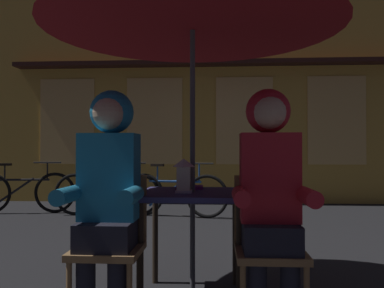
# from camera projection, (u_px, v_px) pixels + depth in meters

# --- Properties ---
(cafe_table) EXTENTS (0.72, 0.72, 0.74)m
(cafe_table) POSITION_uv_depth(u_px,v_px,m) (193.00, 206.00, 2.82)
(cafe_table) COLOR navy
(cafe_table) RESTS_ON ground_plane
(patio_umbrella) EXTENTS (2.10, 2.10, 2.31)m
(patio_umbrella) POSITION_uv_depth(u_px,v_px,m) (193.00, 4.00, 2.84)
(patio_umbrella) COLOR #4C4C51
(patio_umbrella) RESTS_ON ground_plane
(lantern) EXTENTS (0.11, 0.11, 0.23)m
(lantern) POSITION_uv_depth(u_px,v_px,m) (184.00, 175.00, 2.76)
(lantern) COLOR white
(lantern) RESTS_ON cafe_table
(chair_left) EXTENTS (0.40, 0.40, 0.87)m
(chair_left) POSITION_uv_depth(u_px,v_px,m) (111.00, 238.00, 2.48)
(chair_left) COLOR olive
(chair_left) RESTS_ON ground_plane
(chair_right) EXTENTS (0.40, 0.40, 0.87)m
(chair_right) POSITION_uv_depth(u_px,v_px,m) (269.00, 240.00, 2.42)
(chair_right) COLOR olive
(chair_right) RESTS_ON ground_plane
(person_left_hooded) EXTENTS (0.45, 0.56, 1.40)m
(person_left_hooded) POSITION_uv_depth(u_px,v_px,m) (108.00, 181.00, 2.43)
(person_left_hooded) COLOR black
(person_left_hooded) RESTS_ON ground_plane
(person_right_hooded) EXTENTS (0.45, 0.56, 1.40)m
(person_right_hooded) POSITION_uv_depth(u_px,v_px,m) (270.00, 181.00, 2.37)
(person_right_hooded) COLOR black
(person_right_hooded) RESTS_ON ground_plane
(shopfront_building) EXTENTS (10.00, 0.93, 6.20)m
(shopfront_building) POSITION_uv_depth(u_px,v_px,m) (243.00, 48.00, 8.20)
(shopfront_building) COLOR gold
(shopfront_building) RESTS_ON ground_plane
(bicycle_nearest) EXTENTS (1.67, 0.31, 0.84)m
(bicycle_nearest) POSITION_uv_depth(u_px,v_px,m) (23.00, 192.00, 6.59)
(bicycle_nearest) COLOR black
(bicycle_nearest) RESTS_ON ground_plane
(bicycle_second) EXTENTS (1.68, 0.12, 0.84)m
(bicycle_second) POSITION_uv_depth(u_px,v_px,m) (107.00, 193.00, 6.37)
(bicycle_second) COLOR black
(bicycle_second) RESTS_ON ground_plane
(bicycle_third) EXTENTS (1.66, 0.38, 0.84)m
(bicycle_third) POSITION_uv_depth(u_px,v_px,m) (175.00, 194.00, 6.24)
(bicycle_third) COLOR black
(bicycle_third) RESTS_ON ground_plane
(book) EXTENTS (0.21, 0.15, 0.02)m
(book) POSITION_uv_depth(u_px,v_px,m) (189.00, 187.00, 3.02)
(book) COLOR #661E7A
(book) RESTS_ON cafe_table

